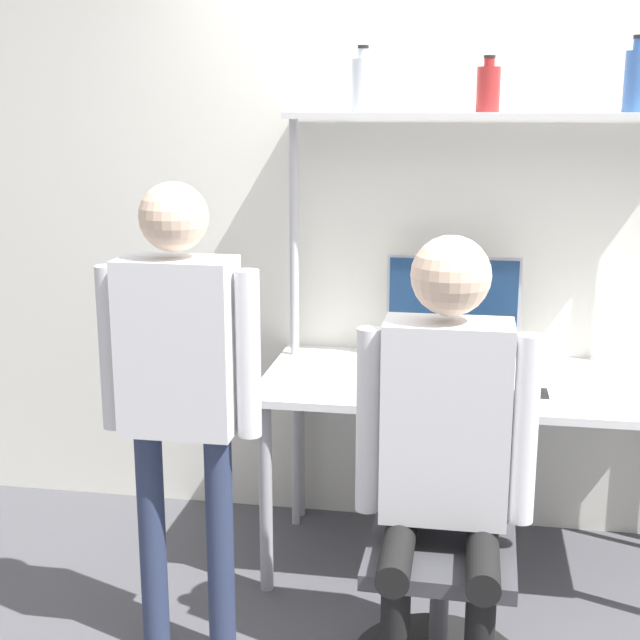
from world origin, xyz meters
name	(u,v)px	position (x,y,z in m)	size (l,w,h in m)	color
ground_plane	(473,619)	(0.00, 0.00, 0.00)	(12.00, 12.00, 0.00)	#4C4C51
wall_back	(487,219)	(0.00, 0.82, 1.35)	(8.00, 0.06, 2.70)	silver
desk	(481,399)	(0.00, 0.41, 0.70)	(1.68, 0.77, 0.78)	white
shelf_unit	(489,183)	(0.00, 0.64, 1.51)	(1.60, 0.28, 1.78)	silver
monitor	(453,303)	(-0.12, 0.66, 1.02)	(0.54, 0.18, 0.44)	#B7B7BC
laptop	(462,373)	(-0.07, 0.27, 0.85)	(0.34, 0.24, 0.24)	#333338
cell_phone	(540,395)	(0.21, 0.24, 0.78)	(0.07, 0.15, 0.01)	silver
office_chair	(440,593)	(-0.11, -0.32, 0.28)	(0.56, 0.56, 0.92)	black
person_seated	(445,430)	(-0.11, -0.36, 0.85)	(0.55, 0.48, 1.44)	black
person_standing	(179,367)	(-0.95, -0.34, 1.00)	(0.53, 0.21, 1.58)	#2D3856
bottle_clear	(363,84)	(-0.50, 0.64, 1.89)	(0.09, 0.09, 0.25)	silver
bottle_blue	(636,80)	(0.52, 0.64, 1.90)	(0.09, 0.09, 0.28)	#335999
bottle_red	(488,88)	(-0.02, 0.64, 1.87)	(0.09, 0.09, 0.21)	maroon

